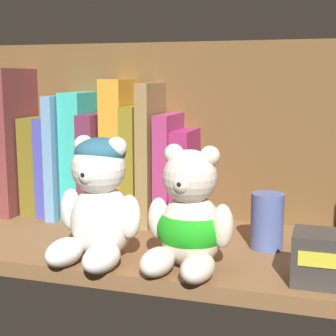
% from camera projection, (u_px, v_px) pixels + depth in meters
% --- Properties ---
extents(shelf_board, '(0.73, 0.28, 0.02)m').
position_uv_depth(shelf_board, '(150.00, 247.00, 0.75)').
color(shelf_board, brown).
rests_on(shelf_board, ground).
extents(shelf_back_panel, '(0.76, 0.01, 0.31)m').
position_uv_depth(shelf_back_panel, '(178.00, 137.00, 0.86)').
color(shelf_back_panel, brown).
rests_on(shelf_back_panel, ground).
extents(book_1, '(0.03, 0.12, 0.18)m').
position_uv_depth(book_1, '(12.00, 157.00, 0.92)').
color(book_1, '#2A5175').
rests_on(book_1, shelf_board).
extents(book_2, '(0.02, 0.15, 0.25)m').
position_uv_depth(book_2, '(25.00, 140.00, 0.91)').
color(book_2, brown).
rests_on(book_2, shelf_board).
extents(book_3, '(0.03, 0.09, 0.16)m').
position_uv_depth(book_3, '(40.00, 164.00, 0.91)').
color(book_3, brown).
rests_on(book_3, shelf_board).
extents(book_4, '(0.02, 0.10, 0.16)m').
position_uv_depth(book_4, '(56.00, 165.00, 0.90)').
color(book_4, '#3F43A6').
rests_on(book_4, shelf_board).
extents(book_5, '(0.02, 0.14, 0.20)m').
position_uv_depth(book_5, '(68.00, 155.00, 0.89)').
color(book_5, '#6292BF').
rests_on(book_5, shelf_board).
extents(book_6, '(0.04, 0.11, 0.21)m').
position_uv_depth(book_6, '(84.00, 154.00, 0.88)').
color(book_6, '#34B7A7').
rests_on(book_6, shelf_board).
extents(book_7, '(0.03, 0.14, 0.17)m').
position_uv_depth(book_7, '(103.00, 165.00, 0.87)').
color(book_7, '#5F2742').
rests_on(book_7, shelf_board).
extents(book_8, '(0.04, 0.10, 0.23)m').
position_uv_depth(book_8, '(121.00, 149.00, 0.86)').
color(book_8, orange).
rests_on(book_8, shelf_board).
extents(book_9, '(0.02, 0.13, 0.19)m').
position_uv_depth(book_9, '(140.00, 163.00, 0.85)').
color(book_9, olive).
rests_on(book_9, shelf_board).
extents(book_10, '(0.02, 0.13, 0.22)m').
position_uv_depth(book_10, '(154.00, 153.00, 0.84)').
color(book_10, olive).
rests_on(book_10, shelf_board).
extents(book_11, '(0.02, 0.13, 0.17)m').
position_uv_depth(book_11, '(169.00, 168.00, 0.84)').
color(book_11, '#9E3165').
rests_on(book_11, shelf_board).
extents(book_12, '(0.03, 0.11, 0.15)m').
position_uv_depth(book_12, '(187.00, 176.00, 0.83)').
color(book_12, '#97255C').
rests_on(book_12, shelf_board).
extents(teddy_bear_larger, '(0.12, 0.12, 0.16)m').
position_uv_depth(teddy_bear_larger, '(98.00, 202.00, 0.66)').
color(teddy_bear_larger, white).
rests_on(teddy_bear_larger, shelf_board).
extents(teddy_bear_smaller, '(0.11, 0.12, 0.15)m').
position_uv_depth(teddy_bear_smaller, '(189.00, 221.00, 0.63)').
color(teddy_bear_smaller, beige).
rests_on(teddy_bear_smaller, shelf_board).
extents(pillar_candle, '(0.04, 0.04, 0.08)m').
position_uv_depth(pillar_candle, '(267.00, 221.00, 0.71)').
color(pillar_candle, '#4C5B99').
rests_on(pillar_candle, shelf_board).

